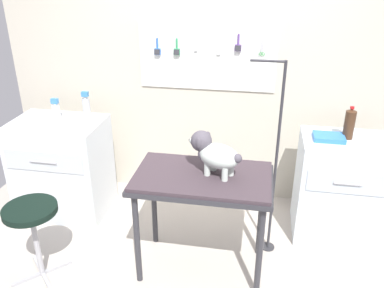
{
  "coord_description": "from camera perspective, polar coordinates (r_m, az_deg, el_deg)",
  "views": [
    {
      "loc": [
        0.43,
        -2.31,
        2.19
      ],
      "look_at": [
        -0.01,
        0.13,
        1.05
      ],
      "focal_mm": 37.46,
      "sensor_mm": 36.0,
      "label": 1
    }
  ],
  "objects": [
    {
      "name": "ground",
      "position": [
        3.22,
        -0.27,
        -18.52
      ],
      "size": [
        4.4,
        4.0,
        0.04
      ],
      "primitive_type": "cube",
      "color": "#B1A79C"
    },
    {
      "name": "rear_wall_panel",
      "position": [
        3.76,
        3.24,
        8.74
      ],
      "size": [
        4.0,
        0.11,
        2.3
      ],
      "color": "beige",
      "rests_on": "ground"
    },
    {
      "name": "grooming_table",
      "position": [
        2.87,
        1.49,
        -5.94
      ],
      "size": [
        0.99,
        0.58,
        0.82
      ],
      "color": "#2D2D33",
      "rests_on": "ground"
    },
    {
      "name": "grooming_arm",
      "position": [
        3.11,
        11.59,
        -3.66
      ],
      "size": [
        0.3,
        0.11,
        1.57
      ],
      "color": "#2D2D33",
      "rests_on": "ground"
    },
    {
      "name": "dog",
      "position": [
        2.77,
        3.11,
        -1.28
      ],
      "size": [
        0.41,
        0.29,
        0.3
      ],
      "color": "silver",
      "rests_on": "grooming_table"
    },
    {
      "name": "counter_left",
      "position": [
        3.89,
        -17.95,
        -3.13
      ],
      "size": [
        0.8,
        0.58,
        0.9
      ],
      "color": "silver",
      "rests_on": "ground"
    },
    {
      "name": "cabinet_right",
      "position": [
        3.6,
        20.08,
        -5.9
      ],
      "size": [
        0.68,
        0.54,
        0.89
      ],
      "color": "silver",
      "rests_on": "ground"
    },
    {
      "name": "stool",
      "position": [
        3.12,
        -21.85,
        -9.9
      ],
      "size": [
        0.38,
        0.38,
        0.61
      ],
      "color": "#9E9EA3",
      "rests_on": "ground"
    },
    {
      "name": "shampoo_bottle",
      "position": [
        3.76,
        -18.8,
        4.58
      ],
      "size": [
        0.07,
        0.07,
        0.19
      ],
      "color": "white",
      "rests_on": "counter_left"
    },
    {
      "name": "conditioner_bottle",
      "position": [
        3.69,
        -14.81,
        5.17
      ],
      "size": [
        0.06,
        0.06,
        0.24
      ],
      "color": "#AFB2BB",
      "rests_on": "counter_left"
    },
    {
      "name": "soda_bottle",
      "position": [
        3.4,
        21.5,
        2.7
      ],
      "size": [
        0.08,
        0.08,
        0.27
      ],
      "color": "#412918",
      "rests_on": "cabinet_right"
    },
    {
      "name": "supply_tray",
      "position": [
        3.36,
        18.9,
        0.91
      ],
      "size": [
        0.24,
        0.18,
        0.04
      ],
      "color": "blue",
      "rests_on": "cabinet_right"
    }
  ]
}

